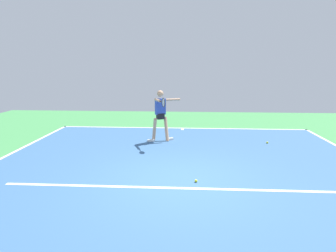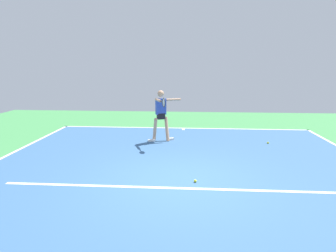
{
  "view_description": "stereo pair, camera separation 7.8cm",
  "coord_description": "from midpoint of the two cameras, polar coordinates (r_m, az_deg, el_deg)",
  "views": [
    {
      "loc": [
        -0.12,
        6.16,
        2.57
      ],
      "look_at": [
        0.37,
        -1.78,
        0.9
      ],
      "focal_mm": 30.96,
      "sensor_mm": 36.0,
      "label": 1
    },
    {
      "loc": [
        -0.2,
        6.16,
        2.57
      ],
      "look_at": [
        0.37,
        -1.78,
        0.9
      ],
      "focal_mm": 30.96,
      "sensor_mm": 36.0,
      "label": 2
    }
  ],
  "objects": [
    {
      "name": "court_line_service",
      "position": [
        6.32,
        2.37,
        -12.12
      ],
      "size": [
        7.65,
        0.1,
        0.01
      ],
      "primitive_type": "cube",
      "color": "white",
      "rests_on": "ground_plane"
    },
    {
      "name": "tennis_ball_near_service_line",
      "position": [
        10.27,
        19.3,
        -3.13
      ],
      "size": [
        0.07,
        0.07,
        0.07
      ],
      "primitive_type": "sphere",
      "color": "yellow",
      "rests_on": "ground_plane"
    },
    {
      "name": "tennis_ball_centre_court",
      "position": [
        6.62,
        5.73,
        -10.72
      ],
      "size": [
        0.07,
        0.07,
        0.07
      ],
      "primitive_type": "sphere",
      "color": "yellow",
      "rests_on": "ground_plane"
    },
    {
      "name": "court_line_centre_mark",
      "position": [
        11.92,
        3.25,
        -0.62
      ],
      "size": [
        0.1,
        0.3,
        0.01
      ],
      "primitive_type": "cube",
      "color": "white",
      "rests_on": "ground_plane"
    },
    {
      "name": "ground_plane",
      "position": [
        6.67,
        2.47,
        -10.8
      ],
      "size": [
        20.12,
        20.12,
        0.0
      ],
      "primitive_type": "plane",
      "color": "#428E4C"
    },
    {
      "name": "court_surface",
      "position": [
        6.67,
        2.47,
        -10.78
      ],
      "size": [
        10.21,
        11.46,
        0.0
      ],
      "primitive_type": "cube",
      "color": "#38608E",
      "rests_on": "ground_plane"
    },
    {
      "name": "tennis_player",
      "position": [
        9.85,
        -1.1,
        2.73
      ],
      "size": [
        1.12,
        1.34,
        1.77
      ],
      "rotation": [
        0.0,
        0.0,
        0.38
      ],
      "color": "tan",
      "rests_on": "ground_plane"
    },
    {
      "name": "court_line_baseline_near",
      "position": [
        12.11,
        3.26,
        -0.41
      ],
      "size": [
        10.21,
        0.1,
        0.01
      ],
      "primitive_type": "cube",
      "color": "white",
      "rests_on": "ground_plane"
    }
  ]
}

